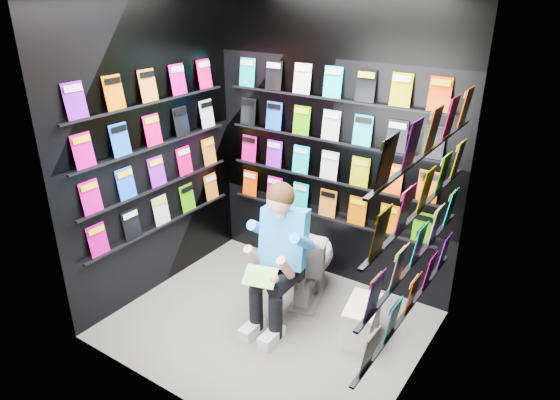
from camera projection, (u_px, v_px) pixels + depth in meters
The scene contains 13 objects.
floor at pixel (268, 324), 4.17m from camera, with size 2.40×2.40×0.00m, color slate.
wall_back at pixel (332, 145), 4.42m from camera, with size 2.40×0.04×2.60m, color black.
wall_front at pixel (168, 231), 2.89m from camera, with size 2.40×0.04×2.60m, color black.
wall_left at pixel (152, 151), 4.27m from camera, with size 0.04×2.00×2.60m, color black.
wall_right at pixel (427, 219), 3.04m from camera, with size 0.04×2.00×2.60m, color black.
comics_back at pixel (330, 146), 4.39m from camera, with size 2.10×0.06×1.37m, color #EC0051, non-canonical shape.
comics_left at pixel (155, 151), 4.25m from camera, with size 0.06×1.70×1.37m, color #EC0051, non-canonical shape.
comics_right at pixel (423, 217), 3.06m from camera, with size 0.06×1.70×1.37m, color #EC0051, non-canonical shape.
toilet at pixel (309, 260), 4.42m from camera, with size 0.42×0.75×0.73m, color white.
longbox at pixel (362, 323), 3.95m from camera, with size 0.22×0.40×0.30m, color silver.
longbox_lid at pixel (363, 306), 3.89m from camera, with size 0.24×0.41×0.03m, color silver.
reader at pixel (285, 238), 3.97m from camera, with size 0.49×0.72×1.33m, color #2286E2, non-canonical shape.
held_comic at pixel (260, 277), 3.78m from camera, with size 0.25×0.01×0.17m, color green.
Camera 1 is at (1.98, -2.78, 2.62)m, focal length 32.00 mm.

